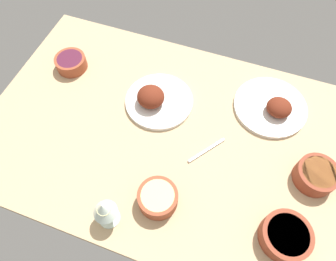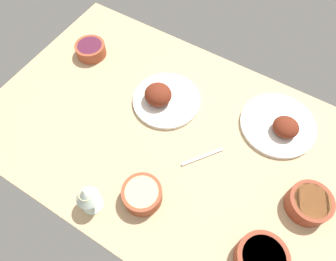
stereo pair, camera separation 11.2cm
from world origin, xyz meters
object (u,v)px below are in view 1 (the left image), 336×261
Objects in this scene: plate_center_main at (156,99)px; bowl_potatoes at (158,198)px; bowl_onions at (71,62)px; wine_glass at (104,210)px; bowl_soup at (316,175)px; bowl_cream at (286,236)px; fork_loose at (207,150)px; plate_near_viewer at (273,107)px.

bowl_potatoes is (14.98, -36.92, 0.81)cm from plate_center_main.
plate_center_main is 39.85cm from bowl_potatoes.
bowl_onions is 0.92× the size of wine_glass.
bowl_onions is at bearing 128.90° from wine_glass.
bowl_soup is 70.61cm from wine_glass.
bowl_soup is at bearing 74.44° from bowl_cream.
wine_glass is at bearing -148.92° from bowl_soup.
wine_glass is 0.86× the size of fork_loose.
plate_near_viewer reaches higher than bowl_soup.
plate_near_viewer is at bearing 16.01° from plate_center_main.
bowl_cream is at bearing 3.12° from bowl_potatoes.
bowl_potatoes is 53.94cm from bowl_soup.
wine_glass reaches higher than plate_center_main.
plate_center_main reaches higher than bowl_soup.
fork_loose is at bearing -125.98° from plate_near_viewer.
bowl_soup is 1.00× the size of wine_glass.
plate_center_main reaches higher than bowl_cream.
wine_glass is at bearing -140.35° from bowl_potatoes.
bowl_onions is at bearing 172.36° from plate_center_main.
bowl_potatoes is (-28.92, -49.52, 1.54)cm from plate_near_viewer.
bowl_cream is 37.60cm from fork_loose.
plate_near_viewer is 57.37cm from bowl_potatoes.
bowl_onions is 104.44cm from bowl_cream.
bowl_soup reaches higher than bowl_potatoes.
bowl_onions is (-40.55, 5.44, 0.32)cm from plate_center_main.
wine_glass is (42.73, -52.96, 7.04)cm from bowl_onions.
fork_loose is (24.96, -13.50, -2.17)cm from plate_center_main.
fork_loose is (22.77, 34.02, -9.53)cm from wine_glass.
bowl_soup is at bearing 129.58° from fork_loose.
bowl_potatoes is at bearing -151.55° from bowl_soup.
plate_near_viewer is 73.62cm from wine_glass.
plate_near_viewer is 2.03× the size of bowl_soup.
bowl_cream reaches higher than bowl_onions.
plate_center_main is at bearing -163.99° from plate_near_viewer.
plate_center_main is 1.65× the size of fork_loose.
bowl_potatoes reaches higher than bowl_onions.
plate_center_main is 45.68cm from plate_near_viewer.
fork_loose is at bearing -176.52° from bowl_soup.
wine_glass is at bearing -124.76° from plate_near_viewer.
bowl_soup is 0.86× the size of fork_loose.
plate_near_viewer is 48.80cm from bowl_cream.
wine_glass reaches higher than bowl_cream.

